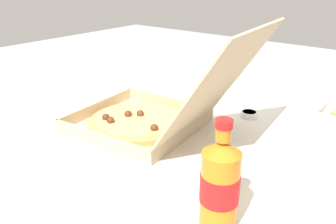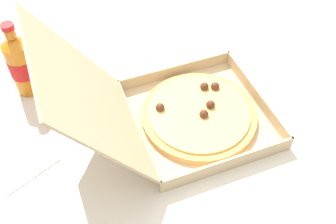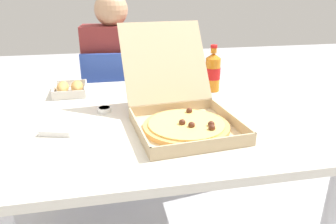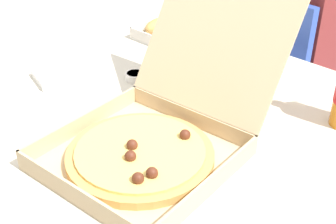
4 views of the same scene
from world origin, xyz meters
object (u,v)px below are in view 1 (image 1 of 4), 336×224
at_px(pizza_box_open, 151,116).
at_px(dipping_sauce_cup, 249,114).
at_px(cola_bottle, 220,184).
at_px(napkin_pile, 231,93).
at_px(paper_menu, 287,184).

height_order(pizza_box_open, dipping_sauce_cup, pizza_box_open).
bearing_deg(cola_bottle, napkin_pile, -153.31).
bearing_deg(dipping_sauce_cup, paper_menu, 38.65).
height_order(pizza_box_open, napkin_pile, pizza_box_open).
xyz_separation_m(paper_menu, dipping_sauce_cup, (-0.31, -0.24, 0.01)).
bearing_deg(cola_bottle, paper_menu, 165.72).
xyz_separation_m(pizza_box_open, cola_bottle, (0.24, 0.38, 0.05)).
relative_size(paper_menu, napkin_pile, 1.91).
relative_size(cola_bottle, dipping_sauce_cup, 4.00).
height_order(cola_bottle, paper_menu, cola_bottle).
bearing_deg(paper_menu, cola_bottle, -42.74).
xyz_separation_m(cola_bottle, dipping_sauce_cup, (-0.52, -0.19, -0.08)).
distance_m(cola_bottle, dipping_sauce_cup, 0.56).
height_order(napkin_pile, dipping_sauce_cup, same).
relative_size(cola_bottle, napkin_pile, 2.04).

